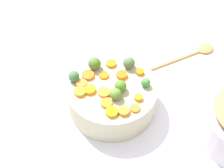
% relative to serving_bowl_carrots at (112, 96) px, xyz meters
% --- Properties ---
extents(tabletop, '(2.40, 2.40, 0.02)m').
position_rel_serving_bowl_carrots_xyz_m(tabletop, '(-0.02, 0.01, -0.06)').
color(tabletop, silver).
rests_on(tabletop, ground).
extents(serving_bowl_carrots, '(0.29, 0.29, 0.10)m').
position_rel_serving_bowl_carrots_xyz_m(serving_bowl_carrots, '(0.00, 0.00, 0.00)').
color(serving_bowl_carrots, '#B8B291').
rests_on(serving_bowl_carrots, tabletop).
extents(carrot_slice_0, '(0.04, 0.04, 0.01)m').
position_rel_serving_bowl_carrots_xyz_m(carrot_slice_0, '(-0.09, 0.02, 0.06)').
color(carrot_slice_0, orange).
rests_on(carrot_slice_0, serving_bowl_carrots).
extents(carrot_slice_1, '(0.05, 0.05, 0.01)m').
position_rel_serving_bowl_carrots_xyz_m(carrot_slice_1, '(0.06, -0.03, 0.06)').
color(carrot_slice_1, orange).
rests_on(carrot_slice_1, serving_bowl_carrots).
extents(carrot_slice_2, '(0.03, 0.03, 0.01)m').
position_rel_serving_bowl_carrots_xyz_m(carrot_slice_2, '(0.07, 0.07, 0.06)').
color(carrot_slice_2, orange).
rests_on(carrot_slice_2, serving_bowl_carrots).
extents(carrot_slice_3, '(0.04, 0.04, 0.01)m').
position_rel_serving_bowl_carrots_xyz_m(carrot_slice_3, '(-0.03, 0.04, 0.06)').
color(carrot_slice_3, orange).
rests_on(carrot_slice_3, serving_bowl_carrots).
extents(carrot_slice_4, '(0.05, 0.05, 0.01)m').
position_rel_serving_bowl_carrots_xyz_m(carrot_slice_4, '(-0.06, -0.07, 0.06)').
color(carrot_slice_4, orange).
rests_on(carrot_slice_4, serving_bowl_carrots).
extents(carrot_slice_5, '(0.04, 0.04, 0.01)m').
position_rel_serving_bowl_carrots_xyz_m(carrot_slice_5, '(-0.03, -0.09, 0.06)').
color(carrot_slice_5, orange).
rests_on(carrot_slice_5, serving_bowl_carrots).
extents(carrot_slice_6, '(0.04, 0.04, 0.01)m').
position_rel_serving_bowl_carrots_xyz_m(carrot_slice_6, '(-0.05, -0.02, 0.05)').
color(carrot_slice_6, orange).
rests_on(carrot_slice_6, serving_bowl_carrots).
extents(carrot_slice_7, '(0.05, 0.05, 0.01)m').
position_rel_serving_bowl_carrots_xyz_m(carrot_slice_7, '(0.11, 0.01, 0.06)').
color(carrot_slice_7, orange).
rests_on(carrot_slice_7, serving_bowl_carrots).
extents(carrot_slice_8, '(0.05, 0.05, 0.01)m').
position_rel_serving_bowl_carrots_xyz_m(carrot_slice_8, '(0.10, -0.02, 0.06)').
color(carrot_slice_8, orange).
rests_on(carrot_slice_8, serving_bowl_carrots).
extents(carrot_slice_9, '(0.04, 0.04, 0.01)m').
position_rel_serving_bowl_carrots_xyz_m(carrot_slice_9, '(0.10, 0.05, 0.05)').
color(carrot_slice_9, orange).
rests_on(carrot_slice_9, serving_bowl_carrots).
extents(carrot_slice_10, '(0.03, 0.03, 0.01)m').
position_rel_serving_bowl_carrots_xyz_m(carrot_slice_10, '(-0.03, 0.10, 0.06)').
color(carrot_slice_10, orange).
rests_on(carrot_slice_10, serving_bowl_carrots).
extents(carrot_slice_11, '(0.05, 0.05, 0.01)m').
position_rel_serving_bowl_carrots_xyz_m(carrot_slice_11, '(0.00, -0.10, 0.06)').
color(carrot_slice_11, orange).
rests_on(carrot_slice_11, serving_bowl_carrots).
extents(carrot_slice_12, '(0.05, 0.05, 0.01)m').
position_rel_serving_bowl_carrots_xyz_m(carrot_slice_12, '(0.02, -0.03, 0.05)').
color(carrot_slice_12, orange).
rests_on(carrot_slice_12, serving_bowl_carrots).
extents(carrot_slice_13, '(0.05, 0.05, 0.01)m').
position_rel_serving_bowl_carrots_xyz_m(carrot_slice_13, '(0.00, -0.07, 0.06)').
color(carrot_slice_13, orange).
rests_on(carrot_slice_13, serving_bowl_carrots).
extents(brussels_sprout_0, '(0.03, 0.03, 0.03)m').
position_rel_serving_bowl_carrots_xyz_m(brussels_sprout_0, '(0.02, 0.10, 0.07)').
color(brussels_sprout_0, '#45873F').
rests_on(brussels_sprout_0, serving_bowl_carrots).
extents(brussels_sprout_1, '(0.04, 0.04, 0.04)m').
position_rel_serving_bowl_carrots_xyz_m(brussels_sprout_1, '(-0.07, 0.07, 0.07)').
color(brussels_sprout_1, '#536F40').
rests_on(brussels_sprout_1, serving_bowl_carrots).
extents(brussels_sprout_2, '(0.04, 0.04, 0.04)m').
position_rel_serving_bowl_carrots_xyz_m(brussels_sprout_2, '(0.02, 0.02, 0.07)').
color(brussels_sprout_2, '#4E8324').
rests_on(brussels_sprout_2, serving_bowl_carrots).
extents(brussels_sprout_3, '(0.04, 0.04, 0.04)m').
position_rel_serving_bowl_carrots_xyz_m(brussels_sprout_3, '(0.05, 0.00, 0.07)').
color(brussels_sprout_3, olive).
rests_on(brussels_sprout_3, serving_bowl_carrots).
extents(brussels_sprout_4, '(0.04, 0.04, 0.04)m').
position_rel_serving_bowl_carrots_xyz_m(brussels_sprout_4, '(-0.09, -0.04, 0.07)').
color(brussels_sprout_4, '#51722A').
rests_on(brussels_sprout_4, serving_bowl_carrots).
extents(brussels_sprout_5, '(0.04, 0.04, 0.04)m').
position_rel_serving_bowl_carrots_xyz_m(brussels_sprout_5, '(-0.05, -0.11, 0.07)').
color(brussels_sprout_5, '#43743F').
rests_on(brussels_sprout_5, serving_bowl_carrots).
extents(wooden_spoon, '(0.10, 0.32, 0.01)m').
position_rel_serving_bowl_carrots_xyz_m(wooden_spoon, '(-0.17, 0.36, -0.05)').
color(wooden_spoon, '#A98148').
rests_on(wooden_spoon, tabletop).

